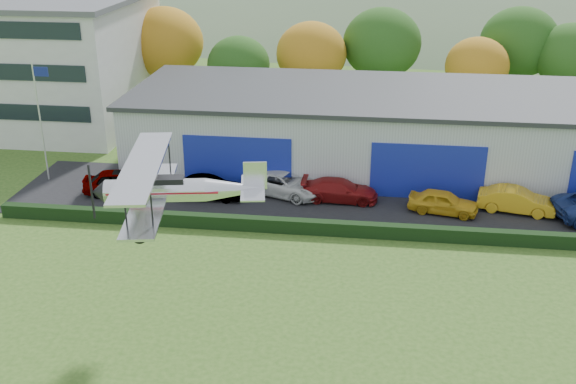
# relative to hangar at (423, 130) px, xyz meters

# --- Properties ---
(apron) EXTENTS (48.00, 9.00, 0.05)m
(apron) POSITION_rel_hangar_xyz_m (-2.00, -6.98, -2.63)
(apron) COLOR black
(apron) RESTS_ON ground
(hedge) EXTENTS (46.00, 0.60, 0.80)m
(hedge) POSITION_rel_hangar_xyz_m (-2.00, -11.78, -2.26)
(hedge) COLOR black
(hedge) RESTS_ON ground
(hangar) EXTENTS (40.60, 12.60, 5.30)m
(hangar) POSITION_rel_hangar_xyz_m (0.00, 0.00, 0.00)
(hangar) COLOR #B2B7BC
(hangar) RESTS_ON ground
(office_block) EXTENTS (20.60, 15.60, 10.40)m
(office_block) POSITION_rel_hangar_xyz_m (-33.00, 7.02, 2.56)
(office_block) COLOR silver
(office_block) RESTS_ON ground
(flagpole) EXTENTS (1.05, 0.10, 8.00)m
(flagpole) POSITION_rel_hangar_xyz_m (-24.88, -5.98, 2.13)
(flagpole) COLOR silver
(flagpole) RESTS_ON ground
(tree_belt) EXTENTS (75.70, 13.22, 10.12)m
(tree_belt) POSITION_rel_hangar_xyz_m (-4.15, 12.64, 2.95)
(tree_belt) COLOR #3D2614
(tree_belt) RESTS_ON ground
(distant_hills) EXTENTS (430.00, 196.00, 56.00)m
(distant_hills) POSITION_rel_hangar_xyz_m (-9.38, 112.02, -15.70)
(distant_hills) COLOR #4C6642
(distant_hills) RESTS_ON ground
(car_0) EXTENTS (4.91, 2.70, 1.58)m
(car_0) POSITION_rel_hangar_xyz_m (-19.28, -7.69, -1.82)
(car_0) COLOR gray
(car_0) RESTS_ON apron
(car_1) EXTENTS (4.28, 1.52, 1.41)m
(car_1) POSITION_rel_hangar_xyz_m (-13.51, -7.78, -1.90)
(car_1) COLOR gray
(car_1) RESTS_ON apron
(car_2) EXTENTS (5.75, 4.07, 1.45)m
(car_2) POSITION_rel_hangar_xyz_m (-8.94, -6.53, -1.88)
(car_2) COLOR silver
(car_2) RESTS_ON apron
(car_3) EXTENTS (4.79, 2.03, 1.38)m
(car_3) POSITION_rel_hangar_xyz_m (-5.34, -7.03, -1.92)
(car_3) COLOR maroon
(car_3) RESTS_ON apron
(car_4) EXTENTS (4.36, 2.46, 1.40)m
(car_4) POSITION_rel_hangar_xyz_m (0.90, -8.10, -1.91)
(car_4) COLOR gold
(car_4) RESTS_ON apron
(car_5) EXTENTS (4.70, 2.43, 1.47)m
(car_5) POSITION_rel_hangar_xyz_m (5.26, -7.38, -1.87)
(car_5) COLOR gold
(car_5) RESTS_ON apron
(biplane) EXTENTS (7.01, 8.01, 2.98)m
(biplane) POSITION_rel_hangar_xyz_m (-11.35, -21.95, 4.07)
(biplane) COLOR silver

